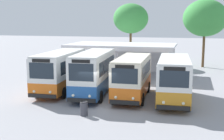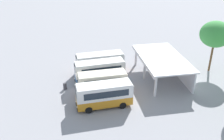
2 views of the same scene
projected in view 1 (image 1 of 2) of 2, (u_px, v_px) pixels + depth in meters
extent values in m
plane|color=#939399|center=(101.00, 105.00, 20.61)|extent=(180.00, 180.00, 0.00)
cylinder|color=black|center=(63.00, 93.00, 22.34)|extent=(0.29, 0.91, 0.90)
cylinder|color=black|center=(37.00, 92.00, 22.75)|extent=(0.29, 0.91, 0.90)
cylinder|color=black|center=(81.00, 81.00, 26.78)|extent=(0.29, 0.91, 0.90)
cylinder|color=black|center=(59.00, 80.00, 27.19)|extent=(0.29, 0.91, 0.90)
cube|color=orange|center=(61.00, 81.00, 24.69)|extent=(2.81, 7.55, 1.03)
cube|color=silver|center=(60.00, 64.00, 24.46)|extent=(2.81, 7.55, 1.79)
cube|color=silver|center=(60.00, 53.00, 24.31)|extent=(2.73, 7.32, 0.12)
cube|color=black|center=(42.00, 96.00, 21.14)|extent=(2.14, 0.26, 0.28)
cube|color=#1E2833|center=(41.00, 71.00, 20.89)|extent=(1.85, 0.19, 1.16)
cube|color=black|center=(41.00, 61.00, 20.77)|extent=(1.35, 0.15, 0.24)
cube|color=#1E2833|center=(73.00, 64.00, 24.34)|extent=(0.49, 5.90, 0.98)
cube|color=#1E2833|center=(48.00, 63.00, 24.76)|extent=(0.49, 5.90, 0.98)
sphere|color=#EAEACC|center=(50.00, 92.00, 20.98)|extent=(0.20, 0.20, 0.20)
sphere|color=#EAEACC|center=(34.00, 91.00, 21.22)|extent=(0.20, 0.20, 0.20)
cylinder|color=black|center=(100.00, 97.00, 21.16)|extent=(0.30, 0.92, 0.90)
cylinder|color=black|center=(74.00, 96.00, 21.52)|extent=(0.30, 0.92, 0.90)
cylinder|color=black|center=(112.00, 84.00, 25.52)|extent=(0.30, 0.92, 0.90)
cylinder|color=black|center=(89.00, 83.00, 25.88)|extent=(0.30, 0.92, 0.90)
cube|color=#23569E|center=(94.00, 84.00, 23.44)|extent=(2.74, 7.39, 1.09)
cube|color=silver|center=(94.00, 65.00, 23.20)|extent=(2.74, 7.39, 1.85)
cube|color=silver|center=(94.00, 53.00, 23.04)|extent=(2.65, 7.17, 0.12)
cube|color=black|center=(81.00, 100.00, 19.97)|extent=(2.01, 0.27, 0.28)
cube|color=#1E2833|center=(81.00, 72.00, 19.70)|extent=(1.73, 0.20, 1.20)
cube|color=black|center=(81.00, 61.00, 19.58)|extent=(1.27, 0.16, 0.24)
cube|color=#1E2833|center=(107.00, 65.00, 23.11)|extent=(0.55, 5.77, 1.02)
cube|color=#1E2833|center=(82.00, 64.00, 23.48)|extent=(0.55, 5.77, 1.02)
sphere|color=#EAEACC|center=(90.00, 96.00, 19.82)|extent=(0.20, 0.20, 0.20)
sphere|color=#EAEACC|center=(73.00, 95.00, 20.03)|extent=(0.20, 0.20, 0.20)
cylinder|color=black|center=(142.00, 100.00, 20.45)|extent=(0.26, 0.91, 0.90)
cylinder|color=black|center=(114.00, 98.00, 20.90)|extent=(0.26, 0.91, 0.90)
cylinder|color=black|center=(148.00, 87.00, 24.35)|extent=(0.26, 0.91, 0.90)
cylinder|color=black|center=(124.00, 86.00, 24.81)|extent=(0.26, 0.91, 0.90)
cube|color=orange|center=(132.00, 86.00, 22.55)|extent=(2.40, 6.64, 1.07)
cube|color=beige|center=(133.00, 69.00, 22.34)|extent=(2.40, 6.64, 1.59)
cube|color=beige|center=(133.00, 58.00, 22.20)|extent=(2.32, 6.44, 0.12)
cube|color=black|center=(124.00, 102.00, 19.44)|extent=(2.03, 0.18, 0.28)
cube|color=#1E2833|center=(125.00, 76.00, 19.19)|extent=(1.75, 0.12, 1.03)
cube|color=black|center=(125.00, 67.00, 19.09)|extent=(1.28, 0.10, 0.24)
cube|color=#1E2833|center=(147.00, 69.00, 22.19)|extent=(0.25, 5.24, 0.87)
cube|color=#1E2833|center=(119.00, 68.00, 22.66)|extent=(0.25, 5.24, 0.87)
sphere|color=#EAEACC|center=(133.00, 98.00, 19.27)|extent=(0.20, 0.20, 0.20)
sphere|color=#EAEACC|center=(116.00, 97.00, 19.53)|extent=(0.20, 0.20, 0.20)
cylinder|color=black|center=(189.00, 104.00, 19.34)|extent=(0.27, 0.91, 0.90)
cylinder|color=black|center=(157.00, 102.00, 19.76)|extent=(0.27, 0.91, 0.90)
cylinder|color=black|center=(187.00, 89.00, 23.49)|extent=(0.27, 0.91, 0.90)
cylinder|color=black|center=(160.00, 88.00, 23.91)|extent=(0.27, 0.91, 0.90)
cube|color=orange|center=(174.00, 89.00, 21.55)|extent=(2.61, 7.06, 1.09)
cube|color=silver|center=(174.00, 71.00, 21.33)|extent=(2.61, 7.06, 1.62)
cube|color=silver|center=(175.00, 59.00, 21.19)|extent=(2.53, 6.85, 0.12)
cube|color=black|center=(173.00, 108.00, 18.24)|extent=(2.08, 0.23, 0.28)
cube|color=#1E2833|center=(174.00, 79.00, 17.98)|extent=(1.79, 0.16, 1.05)
cube|color=black|center=(174.00, 69.00, 17.88)|extent=(1.31, 0.13, 0.24)
cube|color=#1E2833|center=(190.00, 70.00, 21.20)|extent=(0.38, 5.54, 0.89)
cube|color=#1E2833|center=(159.00, 69.00, 21.64)|extent=(0.38, 5.54, 0.89)
sphere|color=#EAEACC|center=(183.00, 103.00, 18.07)|extent=(0.20, 0.20, 0.20)
sphere|color=#EAEACC|center=(163.00, 102.00, 18.32)|extent=(0.20, 0.20, 0.20)
cylinder|color=silver|center=(69.00, 62.00, 31.19)|extent=(0.36, 0.36, 3.20)
cylinder|color=silver|center=(116.00, 64.00, 29.85)|extent=(0.36, 0.36, 3.20)
cylinder|color=silver|center=(167.00, 65.00, 28.51)|extent=(0.36, 0.36, 3.20)
cube|color=silver|center=(127.00, 57.00, 34.99)|extent=(11.02, 0.20, 3.20)
cube|color=silver|center=(122.00, 45.00, 32.05)|extent=(11.52, 6.30, 0.20)
cube|color=silver|center=(115.00, 50.00, 29.14)|extent=(11.52, 0.10, 0.28)
cylinder|color=slate|center=(109.00, 73.00, 32.33)|extent=(0.03, 0.03, 0.44)
cylinder|color=slate|center=(106.00, 73.00, 32.41)|extent=(0.03, 0.03, 0.44)
cylinder|color=slate|center=(110.00, 72.00, 32.67)|extent=(0.03, 0.03, 0.44)
cylinder|color=slate|center=(107.00, 72.00, 32.75)|extent=(0.03, 0.03, 0.44)
cube|color=#2D8C47|center=(108.00, 71.00, 32.50)|extent=(0.46, 0.46, 0.04)
cube|color=#2D8C47|center=(108.00, 68.00, 32.66)|extent=(0.44, 0.06, 0.40)
cylinder|color=slate|center=(115.00, 73.00, 32.08)|extent=(0.03, 0.03, 0.44)
cylinder|color=slate|center=(112.00, 73.00, 32.16)|extent=(0.03, 0.03, 0.44)
cylinder|color=slate|center=(115.00, 73.00, 32.42)|extent=(0.03, 0.03, 0.44)
cylinder|color=slate|center=(112.00, 73.00, 32.50)|extent=(0.03, 0.03, 0.44)
cube|color=#2D8C47|center=(113.00, 71.00, 32.25)|extent=(0.46, 0.46, 0.04)
cube|color=#2D8C47|center=(114.00, 69.00, 32.41)|extent=(0.44, 0.06, 0.40)
cylinder|color=slate|center=(121.00, 74.00, 32.00)|extent=(0.03, 0.03, 0.44)
cylinder|color=slate|center=(118.00, 73.00, 32.08)|extent=(0.03, 0.03, 0.44)
cylinder|color=slate|center=(121.00, 73.00, 32.34)|extent=(0.03, 0.03, 0.44)
cylinder|color=slate|center=(118.00, 73.00, 32.41)|extent=(0.03, 0.03, 0.44)
cube|color=#2D8C47|center=(120.00, 71.00, 32.17)|extent=(0.46, 0.46, 0.04)
cube|color=#2D8C47|center=(120.00, 69.00, 32.33)|extent=(0.44, 0.06, 0.40)
cylinder|color=slate|center=(127.00, 74.00, 31.82)|extent=(0.03, 0.03, 0.44)
cylinder|color=slate|center=(124.00, 74.00, 31.90)|extent=(0.03, 0.03, 0.44)
cylinder|color=slate|center=(127.00, 73.00, 32.16)|extent=(0.03, 0.03, 0.44)
cylinder|color=slate|center=(124.00, 73.00, 32.24)|extent=(0.03, 0.03, 0.44)
cube|color=#2D8C47|center=(125.00, 71.00, 31.99)|extent=(0.46, 0.46, 0.04)
cube|color=#2D8C47|center=(126.00, 69.00, 32.15)|extent=(0.44, 0.06, 0.40)
cylinder|color=brown|center=(130.00, 48.00, 40.69)|extent=(0.32, 0.32, 4.44)
ellipsoid|color=green|center=(131.00, 18.00, 40.03)|extent=(4.76, 4.76, 4.04)
cylinder|color=brown|center=(203.00, 51.00, 37.63)|extent=(0.32, 0.32, 4.20)
ellipsoid|color=green|center=(205.00, 18.00, 36.95)|extent=(5.47, 5.47, 4.65)
cylinder|color=#3F3F47|center=(84.00, 109.00, 18.32)|extent=(0.48, 0.48, 0.85)
torus|color=black|center=(84.00, 102.00, 18.25)|extent=(0.49, 0.49, 0.06)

